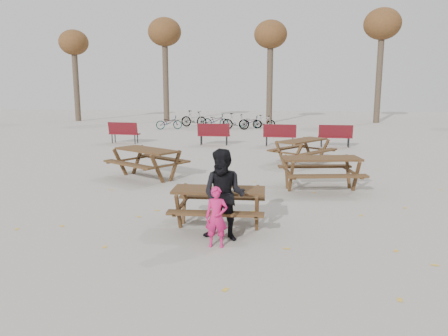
# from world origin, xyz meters

# --- Properties ---
(ground) EXTENTS (80.00, 80.00, 0.00)m
(ground) POSITION_xyz_m (0.00, 0.00, 0.00)
(ground) COLOR gray
(ground) RESTS_ON ground
(main_picnic_table) EXTENTS (1.80, 1.45, 0.78)m
(main_picnic_table) POSITION_xyz_m (0.00, 0.00, 0.59)
(main_picnic_table) COLOR #341E12
(main_picnic_table) RESTS_ON ground
(food_tray) EXTENTS (0.18, 0.11, 0.03)m
(food_tray) POSITION_xyz_m (0.21, -0.15, 0.79)
(food_tray) COLOR silver
(food_tray) RESTS_ON main_picnic_table
(bread_roll) EXTENTS (0.14, 0.06, 0.05)m
(bread_roll) POSITION_xyz_m (0.21, -0.15, 0.83)
(bread_roll) COLOR tan
(bread_roll) RESTS_ON food_tray
(soda_bottle) EXTENTS (0.07, 0.07, 0.17)m
(soda_bottle) POSITION_xyz_m (-0.07, -0.20, 0.85)
(soda_bottle) COLOR silver
(soda_bottle) RESTS_ON main_picnic_table
(child) EXTENTS (0.40, 0.26, 1.07)m
(child) POSITION_xyz_m (0.08, -1.09, 0.53)
(child) COLOR #C5185C
(child) RESTS_ON ground
(adult) EXTENTS (0.94, 0.81, 1.66)m
(adult) POSITION_xyz_m (0.17, -0.71, 0.83)
(adult) COLOR black
(adult) RESTS_ON ground
(picnic_table_east) EXTENTS (2.26, 1.92, 0.88)m
(picnic_table_east) POSITION_xyz_m (2.36, 3.39, 0.44)
(picnic_table_east) COLOR #341E12
(picnic_table_east) RESTS_ON ground
(picnic_table_north) EXTENTS (2.64, 2.54, 0.89)m
(picnic_table_north) POSITION_xyz_m (-2.68, 4.40, 0.44)
(picnic_table_north) COLOR #341E12
(picnic_table_north) RESTS_ON ground
(picnic_table_far) EXTENTS (2.53, 2.59, 0.87)m
(picnic_table_far) POSITION_xyz_m (2.17, 7.34, 0.43)
(picnic_table_far) COLOR #341E12
(picnic_table_far) RESTS_ON ground
(park_bench_row) EXTENTS (11.55, 1.02, 1.03)m
(park_bench_row) POSITION_xyz_m (-0.53, 11.99, 0.52)
(park_bench_row) COLOR maroon
(park_bench_row) RESTS_ON ground
(bicycle_row) EXTENTS (7.66, 2.79, 1.10)m
(bicycle_row) POSITION_xyz_m (-2.42, 20.22, 0.48)
(bicycle_row) COLOR black
(bicycle_row) RESTS_ON ground
(tree_row) EXTENTS (32.17, 3.52, 8.26)m
(tree_row) POSITION_xyz_m (0.90, 25.15, 6.19)
(tree_row) COLOR #382B21
(tree_row) RESTS_ON ground
(fallen_leaves) EXTENTS (11.00, 11.00, 0.01)m
(fallen_leaves) POSITION_xyz_m (0.50, 2.50, 0.00)
(fallen_leaves) COLOR gold
(fallen_leaves) RESTS_ON ground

